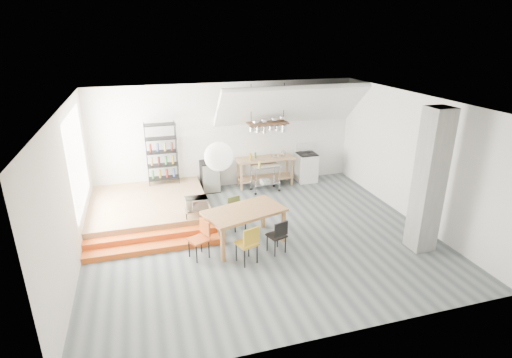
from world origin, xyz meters
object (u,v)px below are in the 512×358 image
object	(u,v)px
stove	(306,167)
mini_fridge	(210,176)
rolling_cart	(265,174)
dining_table	(244,214)

from	to	relation	value
stove	mini_fridge	world-z (taller)	stove
stove	rolling_cart	size ratio (longest dim) A/B	1.35
stove	dining_table	xyz separation A→B (m)	(-2.95, -3.36, 0.26)
mini_fridge	stove	bearing A→B (deg)	-0.80
stove	dining_table	bearing A→B (deg)	-131.35
rolling_cart	dining_table	bearing A→B (deg)	-120.30
stove	mini_fridge	size ratio (longest dim) A/B	1.27
mini_fridge	dining_table	bearing A→B (deg)	-86.89
dining_table	rolling_cart	world-z (taller)	dining_table
rolling_cart	mini_fridge	size ratio (longest dim) A/B	0.94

